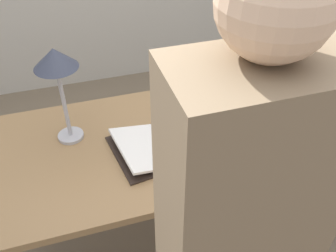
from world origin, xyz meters
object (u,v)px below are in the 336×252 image
at_px(book_stack_tall, 248,100).
at_px(pencil, 204,177).
at_px(open_book, 168,141).
at_px(reading_lamp, 56,66).
at_px(book_standing_upright, 216,103).
at_px(coffee_mug, 217,140).

distance_m(book_stack_tall, pencil, 0.51).
distance_m(open_book, reading_lamp, 0.57).
xyz_separation_m(book_stack_tall, book_standing_upright, (-0.18, -0.01, 0.03)).
bearing_deg(book_stack_tall, pencil, -136.13).
relative_size(book_standing_upright, reading_lamp, 0.49).
height_order(book_standing_upright, reading_lamp, reading_lamp).
bearing_deg(book_stack_tall, open_book, -166.06).
xyz_separation_m(book_standing_upright, coffee_mug, (-0.06, -0.18, -0.06)).
bearing_deg(book_standing_upright, open_book, -164.26).
bearing_deg(coffee_mug, open_book, 156.62).
bearing_deg(book_standing_upright, coffee_mug, -113.49).
xyz_separation_m(reading_lamp, pencil, (0.49, -0.42, -0.37)).
relative_size(book_stack_tall, pencil, 1.88).
distance_m(open_book, pencil, 0.25).
relative_size(book_stack_tall, reading_lamp, 0.64).
relative_size(book_stack_tall, book_standing_upright, 1.32).
relative_size(open_book, coffee_mug, 4.59).
xyz_separation_m(open_book, book_stack_tall, (0.44, 0.11, 0.06)).
bearing_deg(pencil, coffee_mug, 51.53).
distance_m(book_standing_upright, pencil, 0.39).
bearing_deg(pencil, reading_lamp, 139.31).
bearing_deg(reading_lamp, coffee_mug, -23.76).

